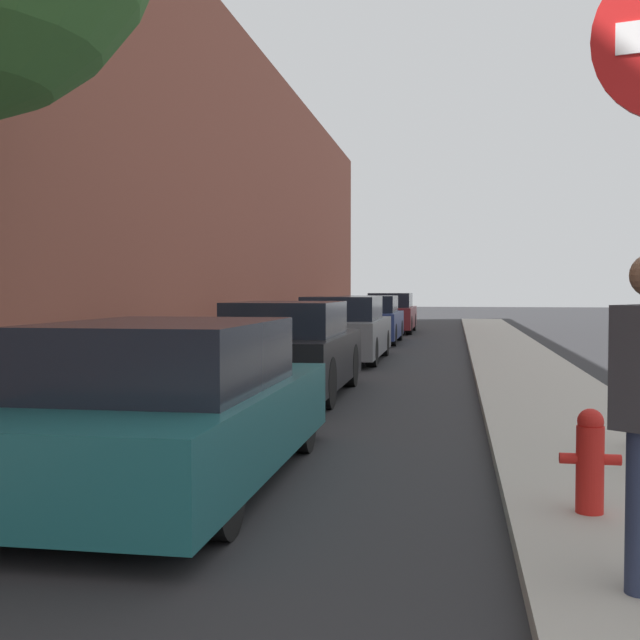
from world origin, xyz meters
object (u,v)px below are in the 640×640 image
(parked_car_black, at_px, (289,351))
(parked_car_grey, at_px, (344,330))
(parked_car_navy, at_px, (370,320))
(parked_car_maroon, at_px, (391,314))
(parked_car_teal, at_px, (171,407))
(fire_hydrant, at_px, (590,459))

(parked_car_black, xyz_separation_m, parked_car_grey, (0.00, 6.10, 0.00))
(parked_car_navy, height_order, parked_car_maroon, parked_car_maroon)
(parked_car_black, height_order, parked_car_navy, parked_car_black)
(parked_car_black, bearing_deg, parked_car_navy, 90.12)
(parked_car_grey, xyz_separation_m, parked_car_navy, (-0.03, 6.10, -0.01))
(parked_car_teal, height_order, parked_car_grey, parked_car_grey)
(parked_car_grey, relative_size, fire_hydrant, 6.50)
(parked_car_maroon, height_order, fire_hydrant, parked_car_maroon)
(parked_car_teal, bearing_deg, parked_car_black, 91.80)
(fire_hydrant, bearing_deg, parked_car_teal, 167.02)
(parked_car_teal, height_order, parked_car_navy, parked_car_navy)
(parked_car_teal, bearing_deg, parked_car_maroon, 90.11)
(parked_car_navy, bearing_deg, fire_hydrant, -79.47)
(parked_car_teal, height_order, parked_car_black, parked_car_black)
(parked_car_black, bearing_deg, parked_car_maroon, 89.59)
(parked_car_teal, distance_m, fire_hydrant, 3.33)
(parked_car_grey, height_order, parked_car_maroon, parked_car_maroon)
(parked_car_grey, xyz_separation_m, fire_hydrant, (3.42, -12.42, -0.21))
(parked_car_black, relative_size, parked_car_grey, 0.89)
(parked_car_teal, relative_size, parked_car_grey, 0.98)
(parked_car_teal, distance_m, parked_car_grey, 11.67)
(parked_car_black, height_order, parked_car_grey, parked_car_grey)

